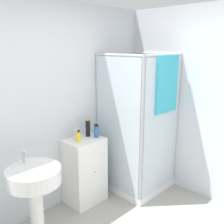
# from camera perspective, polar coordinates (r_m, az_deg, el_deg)

# --- Properties ---
(wall_back) EXTENTS (6.40, 0.06, 2.50)m
(wall_back) POSITION_cam_1_polar(r_m,az_deg,el_deg) (3.12, -15.76, -0.16)
(wall_back) COLOR silver
(wall_back) RESTS_ON ground_plane
(shower_enclosure) EXTENTS (0.81, 0.84, 1.90)m
(shower_enclosure) POSITION_cam_1_polar(r_m,az_deg,el_deg) (3.71, 5.91, -8.37)
(shower_enclosure) COLOR white
(shower_enclosure) RESTS_ON ground_plane
(vanity_cabinet) EXTENTS (0.48, 0.39, 0.86)m
(vanity_cabinet) POSITION_cam_1_polar(r_m,az_deg,el_deg) (3.48, -6.00, -12.54)
(vanity_cabinet) COLOR white
(vanity_cabinet) RESTS_ON ground_plane
(sink) EXTENTS (0.52, 0.52, 1.00)m
(sink) POSITION_cam_1_polar(r_m,az_deg,el_deg) (2.72, -16.49, -15.10)
(sink) COLOR white
(sink) RESTS_ON ground_plane
(soap_dispenser) EXTENTS (0.06, 0.06, 0.15)m
(soap_dispenser) POSITION_cam_1_polar(r_m,az_deg,el_deg) (3.20, -7.34, -5.42)
(soap_dispenser) COLOR yellow
(soap_dispenser) RESTS_ON vanity_cabinet
(shampoo_bottle_tall_black) EXTENTS (0.06, 0.06, 0.23)m
(shampoo_bottle_tall_black) POSITION_cam_1_polar(r_m,az_deg,el_deg) (3.37, -5.28, -3.42)
(shampoo_bottle_tall_black) COLOR black
(shampoo_bottle_tall_black) RESTS_ON vanity_cabinet
(shampoo_bottle_blue) EXTENTS (0.06, 0.06, 0.17)m
(shampoo_bottle_blue) POSITION_cam_1_polar(r_m,az_deg,el_deg) (3.33, -3.42, -4.17)
(shampoo_bottle_blue) COLOR #2D66A3
(shampoo_bottle_blue) RESTS_ON vanity_cabinet
(lotion_bottle_white) EXTENTS (0.06, 0.06, 0.16)m
(lotion_bottle_white) POSITION_cam_1_polar(r_m,az_deg,el_deg) (3.31, -7.71, -4.75)
(lotion_bottle_white) COLOR beige
(lotion_bottle_white) RESTS_ON vanity_cabinet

